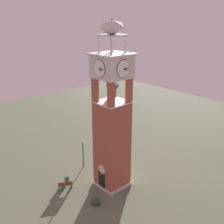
# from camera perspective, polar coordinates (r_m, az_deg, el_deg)

# --- Properties ---
(ground) EXTENTS (80.00, 80.00, 0.00)m
(ground) POSITION_cam_1_polar(r_m,az_deg,el_deg) (33.58, 0.00, -14.59)
(ground) COLOR #5B664C
(clock_tower) EXTENTS (3.66, 3.66, 18.48)m
(clock_tower) POSITION_cam_1_polar(r_m,az_deg,el_deg) (29.98, -0.00, -2.51)
(clock_tower) COLOR #9E4C38
(clock_tower) RESTS_ON ground
(park_bench) EXTENTS (1.12, 1.62, 0.95)m
(park_bench) POSITION_cam_1_polar(r_m,az_deg,el_deg) (32.98, -9.62, -14.60)
(park_bench) COLOR brown
(park_bench) RESTS_ON ground
(lamp_post) EXTENTS (0.36, 0.36, 3.87)m
(lamp_post) POSITION_cam_1_polar(r_m,az_deg,el_deg) (35.73, -6.03, -7.45)
(lamp_post) COLOR black
(lamp_post) RESTS_ON ground
(trash_bin) EXTENTS (0.52, 0.52, 0.80)m
(trash_bin) POSITION_cam_1_polar(r_m,az_deg,el_deg) (34.15, -9.28, -13.43)
(trash_bin) COLOR #4C4C51
(trash_bin) RESTS_ON ground
(shrub_near_entry) EXTENTS (0.75, 0.75, 0.67)m
(shrub_near_entry) POSITION_cam_1_polar(r_m,az_deg,el_deg) (37.58, -1.42, -9.96)
(shrub_near_entry) COLOR #234C28
(shrub_near_entry) RESTS_ON ground
(shrub_left_of_tower) EXTENTS (1.00, 1.00, 0.61)m
(shrub_left_of_tower) POSITION_cam_1_polar(r_m,az_deg,el_deg) (30.54, -3.32, -17.87)
(shrub_left_of_tower) COLOR #234C28
(shrub_left_of_tower) RESTS_ON ground
(shrub_behind_bench) EXTENTS (0.92, 0.92, 1.01)m
(shrub_behind_bench) POSITION_cam_1_polar(r_m,az_deg,el_deg) (37.04, -0.89, -10.13)
(shrub_behind_bench) COLOR #234C28
(shrub_behind_bench) RESTS_ON ground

